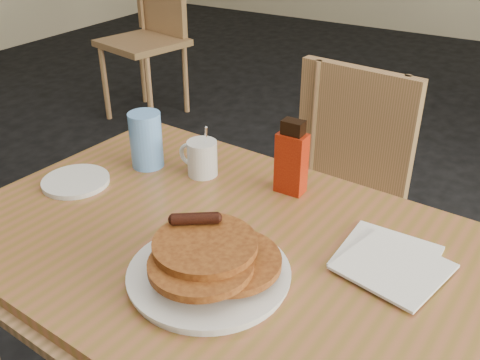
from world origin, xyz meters
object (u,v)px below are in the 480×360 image
(main_table, at_px, (222,256))
(chair_main_far, at_px, (340,183))
(blue_tumbler, at_px, (146,140))
(coffee_mug, at_px, (201,157))
(syrup_bottle, at_px, (291,160))
(pancake_plate, at_px, (209,265))
(chair_wall_extra, at_px, (151,21))

(main_table, distance_m, chair_main_far, 0.74)
(main_table, xyz_separation_m, chair_main_far, (-0.01, 0.72, -0.17))
(main_table, bearing_deg, blue_tumbler, 153.04)
(coffee_mug, bearing_deg, syrup_bottle, -4.88)
(main_table, bearing_deg, pancake_plate, -67.41)
(chair_wall_extra, relative_size, syrup_bottle, 5.68)
(main_table, distance_m, syrup_bottle, 0.28)
(syrup_bottle, bearing_deg, pancake_plate, -86.91)
(chair_wall_extra, bearing_deg, coffee_mug, -34.63)
(chair_wall_extra, distance_m, blue_tumbler, 2.30)
(chair_wall_extra, distance_m, coffee_mug, 2.37)
(pancake_plate, relative_size, syrup_bottle, 1.68)
(syrup_bottle, relative_size, blue_tumbler, 1.25)
(pancake_plate, height_order, blue_tumbler, blue_tumbler)
(pancake_plate, bearing_deg, syrup_bottle, 92.72)
(coffee_mug, distance_m, syrup_bottle, 0.23)
(syrup_bottle, bearing_deg, chair_main_far, 95.80)
(main_table, height_order, coffee_mug, coffee_mug)
(chair_main_far, distance_m, coffee_mug, 0.60)
(chair_main_far, distance_m, syrup_bottle, 0.56)
(chair_main_far, bearing_deg, main_table, -82.58)
(chair_main_far, height_order, chair_wall_extra, chair_wall_extra)
(blue_tumbler, bearing_deg, coffee_mug, 13.19)
(pancake_plate, height_order, coffee_mug, coffee_mug)
(coffee_mug, bearing_deg, main_table, -61.36)
(chair_main_far, relative_size, chair_wall_extra, 0.87)
(chair_wall_extra, bearing_deg, syrup_bottle, -30.21)
(syrup_bottle, bearing_deg, coffee_mug, -169.87)
(main_table, relative_size, chair_main_far, 1.35)
(coffee_mug, bearing_deg, pancake_plate, -67.73)
(main_table, height_order, blue_tumbler, blue_tumbler)
(chair_main_far, bearing_deg, syrup_bottle, -78.19)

